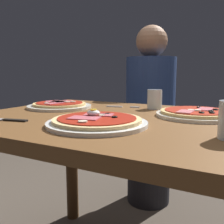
{
  "coord_description": "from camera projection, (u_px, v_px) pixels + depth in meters",
  "views": [
    {
      "loc": [
        0.37,
        -0.82,
        0.88
      ],
      "look_at": [
        -0.01,
        -0.09,
        0.75
      ],
      "focal_mm": 40.27,
      "sensor_mm": 36.0,
      "label": 1
    }
  ],
  "objects": [
    {
      "name": "dining_table",
      "position": [
        125.0,
        148.0,
        0.93
      ],
      "size": [
        1.14,
        0.81,
        0.72
      ],
      "color": "brown",
      "rests_on": "ground"
    },
    {
      "name": "pizza_foreground",
      "position": [
        97.0,
        121.0,
        0.76
      ],
      "size": [
        0.31,
        0.31,
        0.05
      ],
      "color": "white",
      "rests_on": "dining_table"
    },
    {
      "name": "pizza_across_left",
      "position": [
        196.0,
        113.0,
        0.92
      ],
      "size": [
        0.29,
        0.29,
        0.03
      ],
      "color": "silver",
      "rests_on": "dining_table"
    },
    {
      "name": "pizza_across_right",
      "position": [
        60.0,
        105.0,
        1.16
      ],
      "size": [
        0.29,
        0.29,
        0.03
      ],
      "color": "silver",
      "rests_on": "dining_table"
    },
    {
      "name": "water_glass_near",
      "position": [
        155.0,
        101.0,
        1.11
      ],
      "size": [
        0.06,
        0.06,
        0.09
      ],
      "color": "silver",
      "rests_on": "dining_table"
    },
    {
      "name": "fork",
      "position": [
        120.0,
        107.0,
        1.18
      ],
      "size": [
        0.16,
        0.05,
        0.0
      ],
      "color": "silver",
      "rests_on": "dining_table"
    },
    {
      "name": "knife",
      "position": [
        5.0,
        120.0,
        0.84
      ],
      "size": [
        0.19,
        0.06,
        0.01
      ],
      "color": "silver",
      "rests_on": "dining_table"
    },
    {
      "name": "diner_person",
      "position": [
        150.0,
        121.0,
        1.67
      ],
      "size": [
        0.32,
        0.32,
        1.18
      ],
      "rotation": [
        0.0,
        0.0,
        3.14
      ],
      "color": "black",
      "rests_on": "ground"
    }
  ]
}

